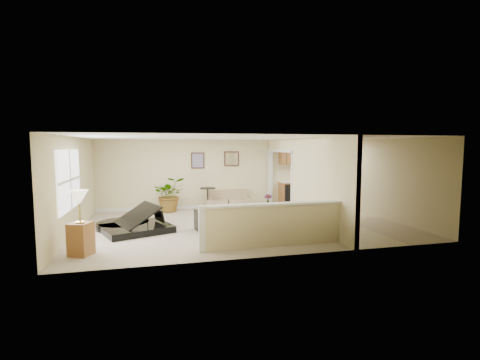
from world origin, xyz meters
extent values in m
plane|color=tan|center=(0.00, 0.00, 0.00)|extent=(9.00, 9.00, 0.00)
cube|color=#CCBE8B|center=(0.00, 3.00, 1.25)|extent=(9.00, 0.04, 2.50)
cube|color=#CCBE8B|center=(0.00, -3.00, 1.25)|extent=(9.00, 0.04, 2.50)
cube|color=#CCBE8B|center=(-4.50, 0.00, 1.25)|extent=(0.04, 6.00, 2.50)
cube|color=#CCBE8B|center=(4.50, 0.00, 1.25)|extent=(0.04, 6.00, 2.50)
cube|color=white|center=(0.00, 0.00, 2.50)|extent=(9.00, 6.00, 0.04)
cube|color=tan|center=(3.15, 0.00, 0.00)|extent=(2.70, 6.00, 0.01)
cube|color=#CCBE8B|center=(1.80, -1.20, 1.25)|extent=(0.12, 3.60, 2.50)
cube|color=#CCBE8B|center=(1.80, 1.77, 2.30)|extent=(0.12, 2.35, 0.40)
cube|color=#CCBE8B|center=(0.15, -2.30, 0.47)|extent=(3.30, 0.12, 0.95)
cube|color=silver|center=(0.15, -2.30, 0.96)|extent=(3.40, 0.22, 0.05)
cube|color=silver|center=(-1.50, -2.30, 0.50)|extent=(0.14, 0.14, 1.00)
cube|color=white|center=(-4.49, -0.50, 1.45)|extent=(0.05, 2.15, 1.45)
cube|color=#371D14|center=(-0.95, 2.98, 1.75)|extent=(0.48, 0.03, 0.58)
cube|color=#986178|center=(-0.95, 2.96, 1.75)|extent=(0.40, 0.01, 0.50)
cube|color=#371D14|center=(0.30, 2.98, 1.80)|extent=(0.55, 0.03, 0.55)
cube|color=silver|center=(0.30, 2.96, 1.80)|extent=(0.46, 0.01, 0.46)
cube|color=brown|center=(3.30, 2.70, 0.45)|extent=(2.30, 0.60, 0.90)
cube|color=silver|center=(3.30, 2.70, 0.92)|extent=(2.36, 0.65, 0.04)
cube|color=black|center=(2.50, 2.69, 0.43)|extent=(0.60, 0.60, 0.84)
cube|color=brown|center=(3.30, 2.82, 1.95)|extent=(2.30, 0.35, 0.75)
cube|color=black|center=(-2.97, -0.15, 0.88)|extent=(2.06, 1.93, 0.34)
cylinder|color=black|center=(-3.14, 0.47, 0.88)|extent=(1.41, 1.41, 0.34)
cube|color=white|center=(-1.99, -0.15, 0.83)|extent=(0.65, 1.15, 0.02)
cube|color=black|center=(-3.08, -0.04, 1.19)|extent=(1.69, 1.69, 0.77)
cube|color=black|center=(-1.18, -0.53, 0.27)|extent=(0.54, 0.87, 0.54)
cube|color=tan|center=(0.09, 2.65, 0.21)|extent=(1.61, 1.04, 0.43)
cube|color=tan|center=(0.09, 2.98, 0.65)|extent=(1.53, 0.39, 0.45)
cube|color=tan|center=(-0.58, 2.65, 0.51)|extent=(0.29, 0.88, 0.16)
cube|color=tan|center=(0.76, 2.65, 0.51)|extent=(0.29, 0.88, 0.16)
cylinder|color=black|center=(-0.67, 2.52, 0.02)|extent=(0.40, 0.40, 0.03)
cylinder|color=black|center=(-0.67, 2.52, 0.40)|extent=(0.04, 0.04, 0.78)
cylinder|color=black|center=(-0.67, 2.52, 0.79)|extent=(0.55, 0.55, 0.03)
cylinder|color=black|center=(-1.98, 2.53, 0.12)|extent=(0.35, 0.35, 0.24)
imported|color=#1C5419|center=(-1.98, 2.53, 0.61)|extent=(1.16, 1.02, 1.21)
cylinder|color=black|center=(1.45, 2.14, 0.10)|extent=(0.29, 0.29, 0.20)
imported|color=#1C5419|center=(1.45, 2.14, 0.28)|extent=(0.39, 0.39, 0.55)
cube|color=brown|center=(-3.98, -1.98, 0.34)|extent=(0.53, 0.53, 0.69)
cylinder|color=#AC9339|center=(-3.98, -1.98, 0.70)|extent=(0.18, 0.18, 0.02)
cylinder|color=#AC9339|center=(-3.98, -1.98, 0.93)|extent=(0.03, 0.03, 0.46)
cone|color=beige|center=(-3.98, -1.98, 1.22)|extent=(0.37, 0.37, 0.30)
camera|label=1|loc=(-2.44, -9.60, 2.25)|focal=26.00mm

